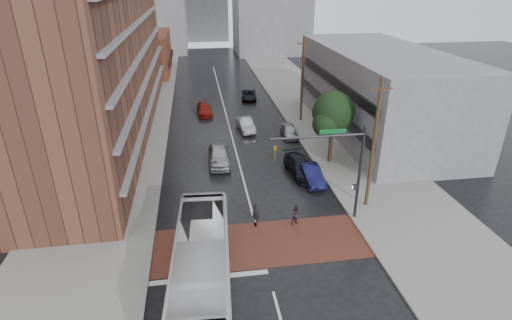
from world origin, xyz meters
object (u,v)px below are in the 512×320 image
object	(u,v)px
car_parked_mid	(301,166)
pedestrian_b	(296,215)
car_travel_b	(246,125)
car_parked_far	(289,131)
car_travel_c	(204,109)
pedestrian_a	(256,213)
car_travel_a	(219,155)
transit_bus	(202,271)
suv_travel	(249,95)
car_parked_near	(311,174)

from	to	relation	value
car_parked_mid	pedestrian_b	bearing A→B (deg)	-112.61
car_travel_b	car_parked_far	bearing A→B (deg)	-34.47
pedestrian_b	car_parked_far	bearing A→B (deg)	61.67
car_travel_c	car_parked_far	distance (m)	12.87
pedestrian_a	car_parked_far	xyz separation A→B (m)	(6.17, 16.21, -0.11)
pedestrian_b	car_travel_c	size ratio (longest dim) A/B	0.34
car_parked_far	car_travel_a	bearing A→B (deg)	-142.01
car_travel_a	car_parked_far	world-z (taller)	car_travel_a
transit_bus	car_parked_far	world-z (taller)	transit_bus
pedestrian_b	car_parked_mid	world-z (taller)	pedestrian_b
pedestrian_b	car_parked_far	size ratio (longest dim) A/B	0.39
suv_travel	car_travel_c	bearing A→B (deg)	-131.10
pedestrian_b	car_travel_b	size ratio (longest dim) A/B	0.35
transit_bus	car_parked_far	distance (m)	25.14
pedestrian_a	car_parked_far	bearing A→B (deg)	77.32
pedestrian_a	car_travel_b	size ratio (longest dim) A/B	0.35
pedestrian_b	car_travel_a	distance (m)	11.92
pedestrian_b	car_parked_mid	bearing A→B (deg)	56.33
transit_bus	pedestrian_b	world-z (taller)	transit_bus
car_travel_b	car_parked_mid	xyz separation A→B (m)	(3.44, -11.64, 0.01)
transit_bus	suv_travel	xyz separation A→B (m)	(7.74, 38.18, -1.15)
car_travel_b	car_parked_mid	world-z (taller)	car_parked_mid
car_parked_near	car_travel_c	bearing A→B (deg)	110.92
transit_bus	car_parked_near	distance (m)	15.65
car_travel_a	car_travel_b	world-z (taller)	car_travel_a
pedestrian_b	car_parked_far	xyz separation A→B (m)	(3.37, 16.83, -0.10)
suv_travel	car_parked_far	world-z (taller)	car_parked_far
transit_bus	pedestrian_a	xyz separation A→B (m)	(3.97, 6.76, -0.99)
transit_bus	car_parked_near	world-z (taller)	transit_bus
car_travel_b	transit_bus	bearing A→B (deg)	-107.74
transit_bus	car_travel_c	size ratio (longest dim) A/B	2.84
pedestrian_a	pedestrian_b	bearing A→B (deg)	-4.31
car_parked_near	transit_bus	bearing A→B (deg)	-129.79
car_travel_b	car_parked_near	distance (m)	13.74
car_travel_c	car_parked_far	bearing A→B (deg)	-48.92
pedestrian_b	car_parked_near	bearing A→B (deg)	48.69
pedestrian_a	car_travel_a	distance (m)	10.49
car_travel_c	car_parked_mid	size ratio (longest dim) A/B	0.88
suv_travel	car_parked_near	world-z (taller)	car_parked_near
pedestrian_a	car_travel_a	bearing A→B (deg)	108.90
pedestrian_b	car_parked_near	xyz separation A→B (m)	(2.80, 6.19, -0.05)
transit_bus	car_travel_a	bearing A→B (deg)	86.78
car_travel_a	car_parked_far	xyz separation A→B (m)	(8.13, 5.91, -0.19)
car_travel_a	car_parked_near	xyz separation A→B (m)	(7.55, -4.74, -0.14)
pedestrian_b	car_parked_near	size ratio (longest dim) A/B	0.35
suv_travel	transit_bus	bearing A→B (deg)	-94.89
pedestrian_b	car_travel_a	world-z (taller)	car_travel_a
car_parked_near	car_parked_far	size ratio (longest dim) A/B	1.10
pedestrian_b	car_travel_c	bearing A→B (deg)	85.11
transit_bus	car_travel_a	distance (m)	17.21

